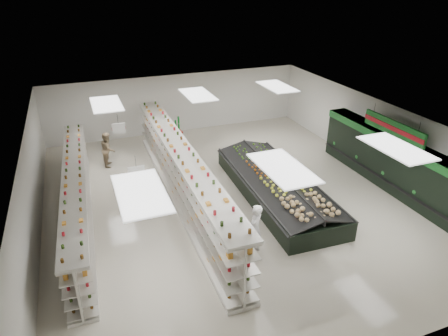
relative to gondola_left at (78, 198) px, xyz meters
name	(u,v)px	position (x,y,z in m)	size (l,w,h in m)	color
floor	(230,197)	(5.65, -0.56, -0.83)	(16.00, 16.00, 0.00)	beige
ceiling	(231,122)	(5.65, -0.56, 2.37)	(14.00, 16.00, 0.02)	white
wall_back	(177,104)	(5.65, 7.44, 0.77)	(14.00, 0.02, 3.20)	white
wall_front	(367,310)	(5.65, -8.56, 0.77)	(14.00, 0.02, 3.20)	white
wall_left	(31,194)	(-1.35, -0.56, 0.77)	(0.02, 16.00, 3.20)	white
wall_right	(378,137)	(12.65, -0.56, 0.77)	(0.02, 16.00, 3.20)	white
produce_wall_case	(392,160)	(12.18, -2.06, 0.41)	(0.93, 8.00, 2.20)	black
aisle_sign_near	(137,172)	(1.85, -2.56, 1.92)	(0.52, 0.06, 0.75)	white
aisle_sign_far	(119,128)	(1.85, 1.44, 1.92)	(0.52, 0.06, 0.75)	white
hortifruti_banner	(393,128)	(11.90, -2.06, 1.82)	(0.12, 3.20, 0.95)	#1B6826
gondola_left	(78,198)	(0.00, 0.00, 0.00)	(1.20, 10.47, 1.81)	silver
gondola_center	(182,176)	(3.86, 0.02, 0.17)	(1.05, 12.58, 2.18)	silver
produce_island	(276,185)	(7.41, -1.08, -0.34)	(2.89, 7.32, 1.08)	black
soda_endcap	(170,133)	(4.71, 5.44, -0.11)	(1.20, 0.85, 1.48)	#B01420
shopper_main	(255,230)	(5.09, -4.08, 0.05)	(0.64, 0.42, 1.76)	silver
shopper_background	(108,149)	(1.51, 4.22, -0.02)	(0.78, 0.48, 1.61)	tan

